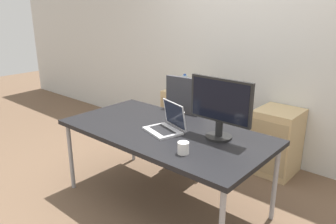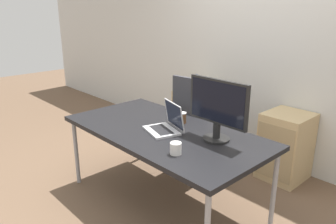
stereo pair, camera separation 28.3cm
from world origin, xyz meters
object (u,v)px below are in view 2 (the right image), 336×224
object	(u,v)px
cabinet_left	(195,117)
coffee_cup_white	(176,148)
monitor	(218,108)
cabinet_right	(285,146)
coffee_cup_brown	(182,118)
laptop_center	(166,125)
office_chair	(200,135)
water_bottle	(196,83)

from	to	relation	value
cabinet_left	coffee_cup_white	xyz separation A→B (m)	(1.19, -1.52, 0.41)
cabinet_left	monitor	bearing A→B (deg)	-41.91
cabinet_right	coffee_cup_brown	distance (m)	1.21
cabinet_right	coffee_cup_white	world-z (taller)	coffee_cup_white
laptop_center	monitor	xyz separation A→B (m)	(0.43, 0.16, 0.22)
office_chair	cabinet_right	distance (m)	0.90
cabinet_left	coffee_cup_brown	distance (m)	1.33
office_chair	coffee_cup_white	bearing A→B (deg)	-57.08
cabinet_right	water_bottle	distance (m)	1.36
cabinet_left	coffee_cup_brown	bearing A→B (deg)	-53.38
cabinet_left	laptop_center	xyz separation A→B (m)	(0.79, -1.25, 0.42)
monitor	water_bottle	bearing A→B (deg)	138.03
cabinet_left	office_chair	bearing A→B (deg)	-43.47
office_chair	coffee_cup_white	world-z (taller)	office_chair
office_chair	laptop_center	xyz separation A→B (m)	(0.27, -0.75, 0.38)
office_chair	cabinet_right	size ratio (longest dim) A/B	1.50
laptop_center	monitor	bearing A→B (deg)	20.35
monitor	office_chair	bearing A→B (deg)	139.32
water_bottle	laptop_center	xyz separation A→B (m)	(0.79, -1.26, -0.04)
water_bottle	laptop_center	distance (m)	1.49
laptop_center	cabinet_left	bearing A→B (deg)	122.27
cabinet_left	cabinet_right	world-z (taller)	same
water_bottle	monitor	world-z (taller)	monitor
cabinet_right	water_bottle	xyz separation A→B (m)	(-1.28, 0.00, 0.46)
cabinet_right	laptop_center	distance (m)	1.41
cabinet_right	monitor	distance (m)	1.27
office_chair	monitor	xyz separation A→B (m)	(0.69, -0.60, 0.59)
monitor	coffee_cup_white	xyz separation A→B (m)	(-0.03, -0.42, -0.22)
water_bottle	coffee_cup_brown	world-z (taller)	water_bottle
water_bottle	coffee_cup_white	world-z (taller)	water_bottle
office_chair	cabinet_right	bearing A→B (deg)	33.56
cabinet_right	laptop_center	bearing A→B (deg)	-111.24
water_bottle	cabinet_right	bearing A→B (deg)	-0.10
monitor	cabinet_left	bearing A→B (deg)	138.09
cabinet_left	laptop_center	world-z (taller)	laptop_center
laptop_center	coffee_cup_white	bearing A→B (deg)	-33.76
water_bottle	coffee_cup_brown	distance (m)	1.26
cabinet_left	laptop_center	distance (m)	1.54
office_chair	coffee_cup_brown	bearing A→B (deg)	-66.33
office_chair	cabinet_left	xyz separation A→B (m)	(-0.53, 0.50, -0.04)
cabinet_right	coffee_cup_white	xyz separation A→B (m)	(-0.09, -1.52, 0.41)
cabinet_left	coffee_cup_brown	world-z (taller)	coffee_cup_brown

